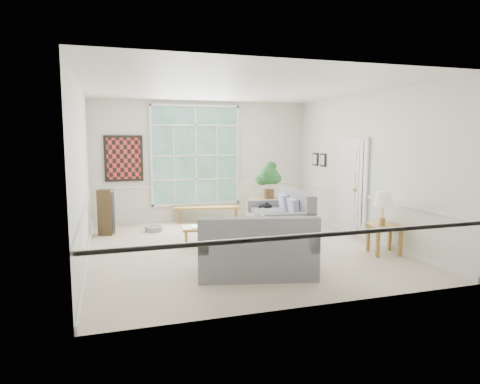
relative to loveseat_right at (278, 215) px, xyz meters
name	(u,v)px	position (x,y,z in m)	size (l,w,h in m)	color
floor	(238,248)	(-0.97, -0.37, -0.51)	(5.50, 6.00, 0.01)	beige
ceiling	(238,88)	(-0.97, -0.37, 2.49)	(5.50, 6.00, 0.02)	white
wall_back	(203,161)	(-0.97, 2.63, 0.99)	(5.50, 0.02, 3.00)	silver
wall_front	(311,188)	(-0.97, -3.37, 0.99)	(5.50, 0.02, 3.00)	silver
wall_left	(82,173)	(-3.72, -0.37, 0.99)	(0.02, 6.00, 3.00)	silver
wall_right	(365,167)	(1.78, -0.37, 0.99)	(0.02, 6.00, 3.00)	silver
window_back	(196,155)	(-1.17, 2.59, 1.14)	(2.30, 0.08, 2.40)	white
entry_door	(347,185)	(1.74, 0.23, 0.54)	(0.08, 0.90, 2.10)	white
door_sidelight	(364,184)	(1.74, -0.40, 0.64)	(0.08, 0.26, 1.90)	white
wall_art	(124,158)	(-2.92, 2.58, 1.09)	(0.90, 0.06, 1.10)	maroon
wall_frame_near	(323,160)	(1.74, 1.38, 1.04)	(0.04, 0.26, 0.32)	black
wall_frame_far	(315,159)	(1.74, 1.78, 1.04)	(0.04, 0.26, 0.32)	black
loveseat_right	(278,215)	(0.00, 0.00, 0.00)	(0.98, 1.88, 1.02)	slate
loveseat_front	(256,244)	(-1.18, -1.98, -0.03)	(1.76, 0.91, 0.95)	slate
coffee_table	(208,235)	(-1.47, 0.06, -0.33)	(0.97, 0.53, 0.36)	olive
pewter_bowl	(210,225)	(-1.45, -0.02, -0.11)	(0.32, 0.32, 0.08)	#9D9DA2
window_bench	(207,214)	(-0.96, 2.28, -0.32)	(1.64, 0.32, 0.38)	olive
end_table	(266,211)	(0.36, 1.63, -0.20)	(0.62, 0.62, 0.62)	olive
houseplant	(269,180)	(0.42, 1.61, 0.57)	(0.53, 0.53, 0.91)	#235627
side_table	(384,239)	(1.43, -1.56, -0.24)	(0.53, 0.53, 0.54)	olive
table_lamp	(383,209)	(1.35, -1.60, 0.33)	(0.36, 0.36, 0.61)	white
pet_bed	(154,229)	(-2.37, 1.58, -0.45)	(0.40, 0.40, 0.12)	gray
floor_speaker	(106,212)	(-3.37, 1.54, -0.02)	(0.31, 0.24, 0.99)	#402F1B
cat	(265,206)	(-0.03, 0.67, 0.08)	(0.31, 0.22, 0.15)	black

